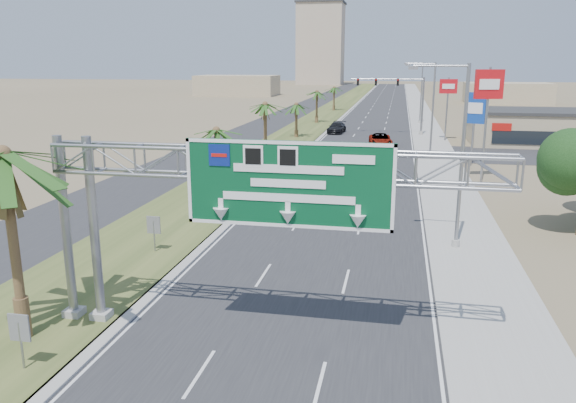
# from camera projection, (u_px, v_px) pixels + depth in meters

# --- Properties ---
(road) EXTENTS (12.00, 300.00, 0.02)m
(road) POSITION_uv_depth(u_px,v_px,m) (379.00, 112.00, 116.28)
(road) COLOR #28282B
(road) RESTS_ON ground
(sidewalk_right) EXTENTS (4.00, 300.00, 0.10)m
(sidewalk_right) POSITION_uv_depth(u_px,v_px,m) (421.00, 112.00, 114.67)
(sidewalk_right) COLOR #9E9B93
(sidewalk_right) RESTS_ON ground
(median_grass) EXTENTS (7.00, 300.00, 0.12)m
(median_grass) POSITION_uv_depth(u_px,v_px,m) (331.00, 110.00, 118.14)
(median_grass) COLOR #3D4E22
(median_grass) RESTS_ON ground
(opposing_road) EXTENTS (8.00, 300.00, 0.02)m
(opposing_road) POSITION_uv_depth(u_px,v_px,m) (299.00, 110.00, 119.47)
(opposing_road) COLOR #28282B
(opposing_road) RESTS_ON ground
(sign_gantry) EXTENTS (16.75, 1.24, 7.50)m
(sign_gantry) POSITION_uv_depth(u_px,v_px,m) (247.00, 179.00, 19.76)
(sign_gantry) COLOR gray
(sign_gantry) RESTS_ON ground
(palm_near) EXTENTS (5.70, 5.70, 8.35)m
(palm_near) POSITION_uv_depth(u_px,v_px,m) (3.00, 156.00, 19.24)
(palm_near) COLOR brown
(palm_near) RESTS_ON ground
(palm_row_b) EXTENTS (3.99, 3.99, 5.95)m
(palm_row_b) POSITION_uv_depth(u_px,v_px,m) (216.00, 132.00, 42.63)
(palm_row_b) COLOR brown
(palm_row_b) RESTS_ON ground
(palm_row_c) EXTENTS (3.99, 3.99, 6.75)m
(palm_row_c) POSITION_uv_depth(u_px,v_px,m) (265.00, 106.00, 57.68)
(palm_row_c) COLOR brown
(palm_row_c) RESTS_ON ground
(palm_row_d) EXTENTS (3.99, 3.99, 5.45)m
(palm_row_d) POSITION_uv_depth(u_px,v_px,m) (296.00, 105.00, 75.11)
(palm_row_d) COLOR brown
(palm_row_d) RESTS_ON ground
(palm_row_e) EXTENTS (3.99, 3.99, 6.15)m
(palm_row_e) POSITION_uv_depth(u_px,v_px,m) (317.00, 92.00, 93.04)
(palm_row_e) COLOR brown
(palm_row_e) RESTS_ON ground
(palm_row_f) EXTENTS (3.99, 3.99, 5.75)m
(palm_row_f) POSITION_uv_depth(u_px,v_px,m) (334.00, 88.00, 116.93)
(palm_row_f) COLOR brown
(palm_row_f) RESTS_ON ground
(streetlight_near) EXTENTS (3.27, 0.44, 10.00)m
(streetlight_near) POSITION_uv_depth(u_px,v_px,m) (458.00, 165.00, 30.01)
(streetlight_near) COLOR gray
(streetlight_near) RESTS_ON ground
(streetlight_mid) EXTENTS (3.27, 0.44, 10.00)m
(streetlight_mid) POSITION_uv_depth(u_px,v_px,m) (430.00, 115.00, 58.57)
(streetlight_mid) COLOR gray
(streetlight_mid) RESTS_ON ground
(streetlight_far) EXTENTS (3.27, 0.44, 10.00)m
(streetlight_far) POSITION_uv_depth(u_px,v_px,m) (420.00, 95.00, 92.83)
(streetlight_far) COLOR gray
(streetlight_far) RESTS_ON ground
(signal_mast) EXTENTS (10.28, 0.71, 8.00)m
(signal_mast) POSITION_uv_depth(u_px,v_px,m) (408.00, 100.00, 77.94)
(signal_mast) COLOR gray
(signal_mast) RESTS_ON ground
(store_building) EXTENTS (18.00, 10.00, 4.00)m
(store_building) POSITION_uv_depth(u_px,v_px,m) (545.00, 128.00, 69.79)
(store_building) COLOR tan
(store_building) RESTS_ON ground
(median_signback_a) EXTENTS (0.75, 0.08, 2.08)m
(median_signback_a) POSITION_uv_depth(u_px,v_px,m) (20.00, 332.00, 18.40)
(median_signback_a) COLOR gray
(median_signback_a) RESTS_ON ground
(median_signback_b) EXTENTS (0.75, 0.08, 2.08)m
(median_signback_b) POSITION_uv_depth(u_px,v_px,m) (154.00, 228.00, 29.96)
(median_signback_b) COLOR gray
(median_signback_b) RESTS_ON ground
(tower_distant) EXTENTS (20.00, 16.00, 35.00)m
(tower_distant) POSITION_uv_depth(u_px,v_px,m) (321.00, 45.00, 251.31)
(tower_distant) COLOR tan
(tower_distant) RESTS_ON ground
(building_distant_left) EXTENTS (24.00, 14.00, 6.00)m
(building_distant_left) POSITION_uv_depth(u_px,v_px,m) (237.00, 85.00, 171.59)
(building_distant_left) COLOR tan
(building_distant_left) RESTS_ON ground
(building_distant_right) EXTENTS (20.00, 12.00, 5.00)m
(building_distant_right) POSITION_uv_depth(u_px,v_px,m) (507.00, 93.00, 138.60)
(building_distant_right) COLOR tan
(building_distant_right) RESTS_ON ground
(car_left_lane) EXTENTS (1.90, 4.45, 1.50)m
(car_left_lane) POSITION_uv_depth(u_px,v_px,m) (282.00, 183.00, 44.29)
(car_left_lane) COLOR black
(car_left_lane) RESTS_ON ground
(car_mid_lane) EXTENTS (1.86, 4.98, 1.63)m
(car_mid_lane) POSITION_uv_depth(u_px,v_px,m) (367.00, 167.00, 50.76)
(car_mid_lane) COLOR #640809
(car_mid_lane) RESTS_ON ground
(car_right_lane) EXTENTS (3.17, 5.88, 1.57)m
(car_right_lane) POSITION_uv_depth(u_px,v_px,m) (380.00, 140.00, 68.07)
(car_right_lane) COLOR gray
(car_right_lane) RESTS_ON ground
(car_far) EXTENTS (2.51, 5.40, 1.53)m
(car_far) POSITION_uv_depth(u_px,v_px,m) (337.00, 128.00, 81.18)
(car_far) COLOR black
(car_far) RESTS_ON ground
(pole_sign_red_near) EXTENTS (2.40, 0.88, 9.65)m
(pole_sign_red_near) POSITION_uv_depth(u_px,v_px,m) (489.00, 92.00, 46.44)
(pole_sign_red_near) COLOR gray
(pole_sign_red_near) RESTS_ON ground
(pole_sign_blue) EXTENTS (1.96, 1.04, 7.38)m
(pole_sign_blue) POSITION_uv_depth(u_px,v_px,m) (475.00, 111.00, 54.65)
(pole_sign_blue) COLOR gray
(pole_sign_blue) RESTS_ON ground
(pole_sign_red_far) EXTENTS (2.21, 0.39, 8.11)m
(pole_sign_red_far) POSITION_uv_depth(u_px,v_px,m) (448.00, 91.00, 71.59)
(pole_sign_red_far) COLOR gray
(pole_sign_red_far) RESTS_ON ground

